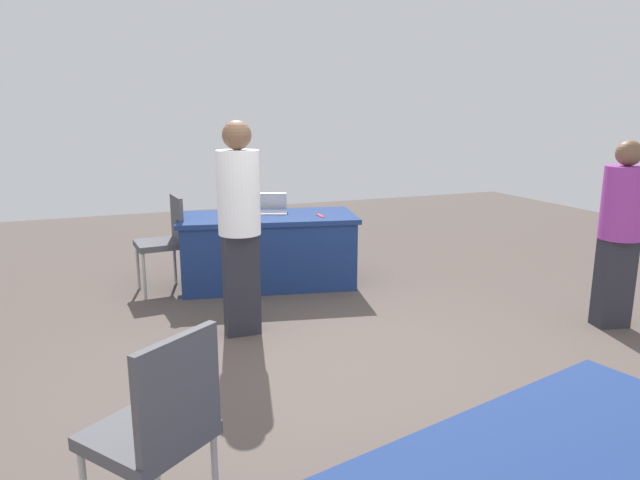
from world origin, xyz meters
name	(u,v)px	position (x,y,z in m)	size (l,w,h in m)	color
ground_plane	(320,372)	(0.00, 0.00, 0.00)	(14.40, 14.40, 0.00)	#4C423D
table_foreground	(268,250)	(-0.28, -2.18, 0.38)	(1.98, 1.22, 0.75)	navy
chair_near_front	(159,425)	(1.22, 1.28, 0.57)	(0.61, 0.61, 0.97)	#9E9993
chair_tucked_right	(165,237)	(0.76, -2.34, 0.57)	(0.47, 0.47, 0.98)	#9E9993
person_presenter	(620,226)	(-2.67, 0.08, 0.88)	(0.41, 0.41, 1.59)	#26262D
person_attendee_standing	(239,218)	(0.32, -0.93, 0.98)	(0.35, 0.35, 1.75)	#26262D
laptop_silver	(272,209)	(-0.36, -2.30, 0.79)	(0.39, 0.38, 0.21)	silver
yarn_ball	(234,209)	(0.03, -2.36, 0.81)	(0.11, 0.11, 0.11)	#B2382D
scissors_red	(320,216)	(-0.78, -1.94, 0.75)	(0.18, 0.04, 0.01)	red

